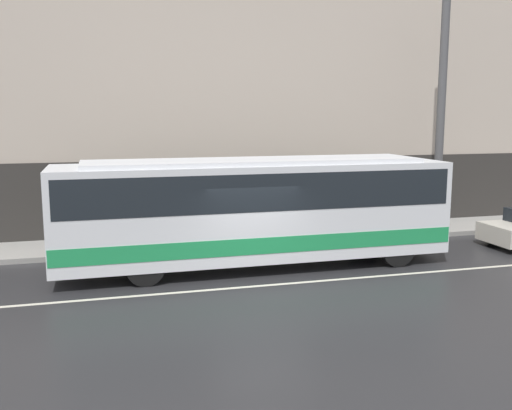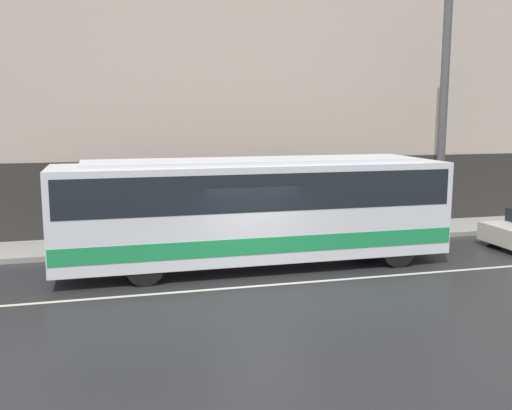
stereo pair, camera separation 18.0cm
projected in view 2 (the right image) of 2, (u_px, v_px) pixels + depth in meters
name	position (u px, v px, depth m)	size (l,w,h in m)	color
ground_plane	(259.00, 286.00, 14.79)	(60.00, 60.00, 0.00)	#262628
sidewalk	(220.00, 240.00, 19.80)	(60.00, 2.52, 0.16)	gray
building_facade	(211.00, 85.00, 20.30)	(60.00, 0.35, 11.25)	#B7A899
lane_stripe	(259.00, 286.00, 14.79)	(54.00, 0.14, 0.01)	beige
transit_bus	(255.00, 207.00, 16.41)	(11.27, 2.48, 3.15)	silver
utility_pole_near	(443.00, 117.00, 20.68)	(0.30, 0.30, 8.31)	#4C4C4F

